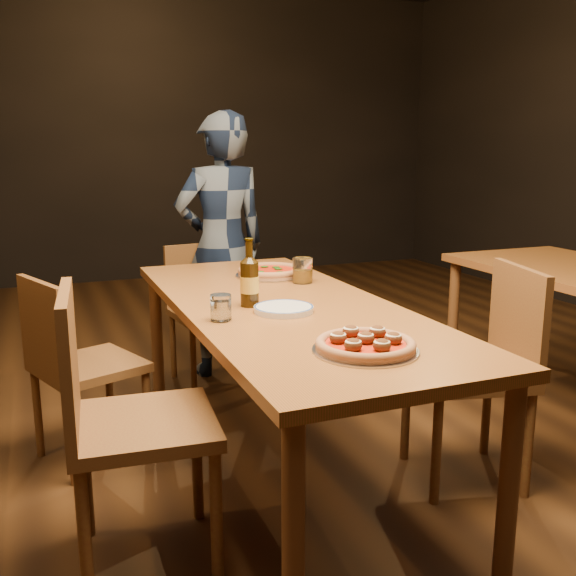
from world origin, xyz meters
name	(u,v)px	position (x,y,z in m)	size (l,w,h in m)	color
ground	(284,477)	(0.00, 0.00, 0.00)	(9.00, 9.00, 0.00)	black
room_shell	(283,2)	(0.00, 0.00, 1.86)	(9.00, 9.00, 9.00)	black
table_main	(283,320)	(0.00, 0.00, 0.68)	(0.80, 2.00, 0.75)	brown
chair_main_nw	(143,422)	(-0.61, -0.33, 0.49)	(0.45, 0.45, 0.97)	#602C19
chair_main_sw	(89,364)	(-0.71, 0.48, 0.43)	(0.40, 0.40, 0.86)	#602C19
chair_main_e	(467,371)	(0.69, -0.27, 0.46)	(0.43, 0.43, 0.93)	#602C19
chair_end	(209,312)	(0.02, 1.23, 0.42)	(0.39, 0.39, 0.83)	#602C19
pizza_meatball	(366,344)	(0.00, -0.67, 0.77)	(0.32, 0.32, 0.06)	#B7B7BF
pizza_margherita	(270,271)	(0.14, 0.54, 0.77)	(0.33, 0.33, 0.04)	#B7B7BF
plate_stack	(284,309)	(-0.05, -0.13, 0.76)	(0.22, 0.22, 0.02)	white
beer_bottle	(250,283)	(-0.14, 0.00, 0.84)	(0.07, 0.07, 0.26)	black
water_glass	(221,308)	(-0.30, -0.16, 0.80)	(0.07, 0.07, 0.09)	white
amber_glass	(303,270)	(0.22, 0.33, 0.81)	(0.09, 0.09, 0.11)	#A16612
diner	(222,246)	(0.14, 1.37, 0.78)	(0.57, 0.37, 1.56)	black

